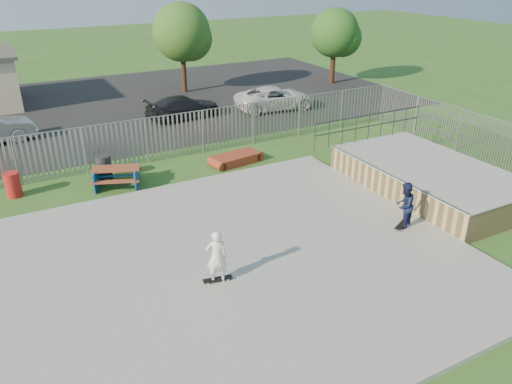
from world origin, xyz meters
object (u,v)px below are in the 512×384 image
trash_bin_red (13,185)px  car_dark (183,107)px  trash_bin_grey (104,167)px  skater_white (217,257)px  funbox (236,159)px  car_white (275,98)px  skater_navy (404,205)px  picnic_table (117,177)px  tree_right (335,33)px  tree_mid (181,32)px

trash_bin_red → car_dark: size_ratio=0.22×
trash_bin_grey → skater_white: (1.00, -8.85, 0.43)m
funbox → car_white: bearing=40.0°
car_dark → skater_navy: 15.51m
picnic_table → car_white: (11.02, 6.61, 0.28)m
skater_navy → trash_bin_grey: bearing=-75.8°
trash_bin_red → car_white: size_ratio=0.20×
trash_bin_red → skater_white: skater_white is taller
funbox → trash_bin_red: bearing=165.3°
picnic_table → car_dark: car_dark is taller
car_dark → funbox: bearing=170.2°
skater_white → car_dark: bearing=-87.1°
trash_bin_red → skater_navy: (10.96, -8.87, 0.45)m
car_white → skater_navy: bearing=172.7°
car_dark → skater_white: skater_white is taller
trash_bin_grey → picnic_table: bearing=-74.2°
trash_bin_red → trash_bin_grey: size_ratio=0.95×
funbox → car_white: (5.86, 6.64, 0.48)m
car_white → tree_right: tree_right is taller
funbox → tree_mid: 13.93m
car_dark → skater_navy: skater_navy is taller
trash_bin_grey → car_dark: size_ratio=0.23×
trash_bin_red → trash_bin_grey: trash_bin_grey is taller
car_dark → trash_bin_red: bearing=118.8°
picnic_table → skater_white: 7.96m
trash_bin_red → car_dark: bearing=35.3°
funbox → car_white: size_ratio=0.45×
trash_bin_grey → car_white: size_ratio=0.21×
car_dark → skater_navy: size_ratio=2.74×
funbox → tree_right: 17.06m
funbox → car_dark: (0.44, 7.48, 0.44)m
car_dark → skater_navy: (1.71, -15.41, 0.29)m
trash_bin_grey → car_white: car_white is taller
skater_navy → skater_white: (-6.57, 0.06, 0.00)m
tree_right → skater_white: (-17.34, -18.54, -2.55)m
funbox → skater_white: size_ratio=1.36×
car_white → skater_white: (-10.29, -14.52, 0.25)m
car_dark → tree_mid: bearing=-28.0°
tree_right → skater_navy: bearing=-120.1°
picnic_table → skater_white: skater_white is taller
trash_bin_grey → car_white: bearing=26.7°
funbox → car_white: car_white is taller
car_dark → skater_white: 16.10m
trash_bin_grey → tree_mid: size_ratio=0.17×
car_dark → skater_white: size_ratio=2.74×
funbox → skater_navy: 8.25m
picnic_table → trash_bin_grey: (-0.26, 0.94, 0.10)m
picnic_table → tree_mid: bearing=80.4°
car_white → tree_right: bearing=-53.3°
picnic_table → tree_mid: (7.84, 13.14, 3.46)m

